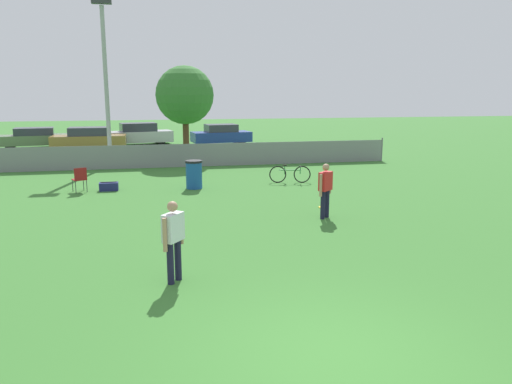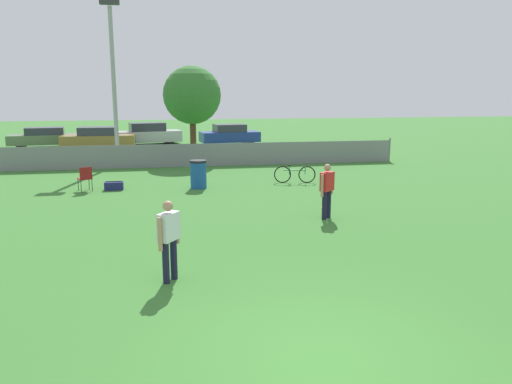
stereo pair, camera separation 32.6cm
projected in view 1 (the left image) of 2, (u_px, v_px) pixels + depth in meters
ground_plane at (333, 355)px, 6.81m from camera, size 120.00×120.00×0.00m
fence_backline at (200, 155)px, 23.96m from camera, size 18.96×0.07×1.21m
light_pole at (105, 68)px, 23.59m from camera, size 0.90×0.36×7.81m
tree_near_pole at (185, 95)px, 25.51m from camera, size 2.97×2.97×4.86m
player_thrower_red at (325, 187)px, 14.05m from camera, size 0.48×0.46×1.56m
player_receiver_white at (173, 236)px, 9.28m from camera, size 0.45×0.50×1.56m
frisbee_disc at (323, 207)px, 15.50m from camera, size 0.29×0.29×0.03m
folding_chair_sideline at (80, 178)px, 17.79m from camera, size 0.58×0.58×0.89m
bicycle_sideline at (290, 174)px, 19.66m from camera, size 1.61×0.48×0.72m
trash_bin at (194, 174)px, 18.50m from camera, size 0.63×0.63×1.05m
gear_bag_sideline at (109, 186)px, 18.15m from camera, size 0.66×0.36×0.32m
parked_car_olive at (35, 138)px, 31.95m from camera, size 4.67×2.33×1.29m
parked_car_tan at (89, 139)px, 31.15m from camera, size 4.46×1.77×1.37m
parked_car_silver at (139, 134)px, 33.78m from camera, size 4.67×2.49×1.48m
parked_car_blue at (221, 135)px, 33.95m from camera, size 4.13×2.24×1.37m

